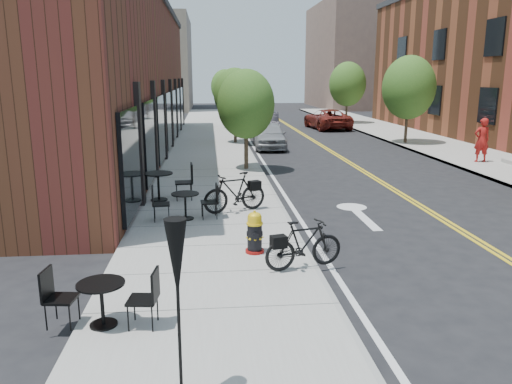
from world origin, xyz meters
name	(u,v)px	position (x,y,z in m)	size (l,w,h in m)	color
ground	(304,247)	(0.00, 0.00, 0.00)	(120.00, 120.00, 0.00)	black
sidewalk_near	(210,166)	(-2.00, 10.00, 0.06)	(4.00, 70.00, 0.12)	#9E9B93
sidewalk_far	(490,162)	(10.00, 10.00, 0.06)	(4.00, 70.00, 0.12)	#9E9B93
building_near	(111,79)	(-6.50, 14.00, 3.50)	(5.00, 28.00, 7.00)	#4A2817
bg_building_left	(154,64)	(-8.00, 48.00, 5.00)	(8.00, 14.00, 10.00)	#726656
bg_building_right	(359,56)	(16.00, 50.00, 6.00)	(10.00, 16.00, 12.00)	brown
tree_near_a	(246,104)	(-0.60, 9.00, 2.60)	(2.20, 2.20, 3.81)	#382B1E
tree_near_b	(235,94)	(-0.60, 17.00, 2.71)	(2.30, 2.30, 3.98)	#382B1E
tree_near_c	(229,93)	(-0.60, 25.00, 2.53)	(2.10, 2.10, 3.67)	#382B1E
tree_near_d	(225,87)	(-0.60, 33.00, 2.79)	(2.40, 2.40, 4.11)	#382B1E
tree_far_b	(409,88)	(8.60, 16.00, 3.06)	(2.80, 2.80, 4.62)	#382B1E
tree_far_c	(348,84)	(8.60, 28.00, 3.06)	(2.80, 2.80, 4.62)	#382B1E
fire_hydrant	(255,233)	(-1.14, -0.53, 0.54)	(0.39, 0.39, 0.88)	maroon
bicycle_left	(235,192)	(-1.38, 2.67, 0.65)	(0.50, 1.76, 1.06)	black
bicycle_right	(304,244)	(-0.30, -1.47, 0.59)	(0.44, 1.56, 0.94)	black
bistro_set_a	(102,298)	(-3.60, -3.39, 0.55)	(1.61, 0.76, 0.86)	black
bistro_set_b	(185,202)	(-2.65, 2.07, 0.56)	(1.64, 0.76, 0.87)	black
bistro_set_c	(158,182)	(-3.51, 4.12, 0.65)	(1.98, 0.91, 1.06)	black
patio_umbrella	(177,272)	(-2.39, -5.16, 1.62)	(0.34, 0.34, 2.09)	black
parked_car_a	(269,135)	(1.07, 15.30, 0.68)	(1.60, 3.97, 1.35)	#919498
parked_car_b	(266,125)	(1.45, 20.41, 0.74)	(1.56, 4.48, 1.48)	black
parked_car_c	(245,114)	(0.80, 29.20, 0.75)	(2.11, 5.20, 1.51)	#B6B6BB
parked_car_far	(327,119)	(6.30, 24.69, 0.70)	(2.31, 5.01, 1.39)	maroon
pedestrian	(482,140)	(9.34, 9.65, 1.04)	(0.67, 0.44, 1.84)	#A51916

